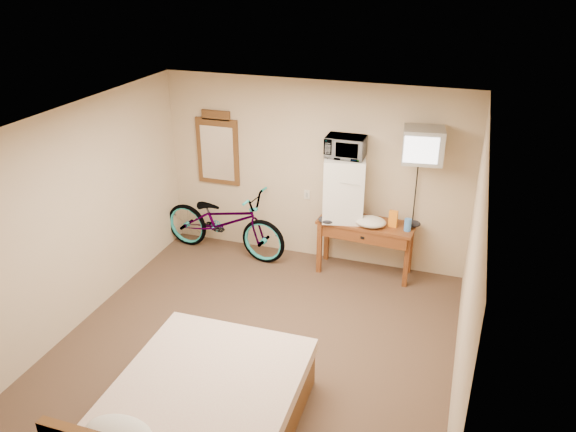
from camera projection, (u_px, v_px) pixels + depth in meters
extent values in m
plane|color=#462D23|center=(253.00, 350.00, 6.12)|extent=(4.60, 4.60, 0.00)
plane|color=silver|center=(245.00, 127.00, 5.07)|extent=(4.60, 4.60, 0.00)
cube|color=#CEB692|center=(313.00, 173.00, 7.57)|extent=(4.20, 0.04, 2.50)
cube|color=#CEB692|center=(115.00, 409.00, 3.61)|extent=(4.20, 0.04, 2.50)
cube|color=#CEB692|center=(73.00, 220.00, 6.20)|extent=(0.04, 4.60, 2.50)
cube|color=#CEB692|center=(468.00, 284.00, 4.99)|extent=(0.04, 4.60, 2.50)
cube|color=beige|center=(307.00, 195.00, 7.73)|extent=(0.08, 0.01, 0.13)
cube|color=brown|center=(366.00, 223.00, 7.34)|extent=(1.29, 0.57, 0.04)
cube|color=brown|center=(319.00, 249.00, 7.49)|extent=(0.06, 0.06, 0.71)
cube|color=brown|center=(406.00, 262.00, 7.16)|extent=(0.06, 0.06, 0.71)
cube|color=brown|center=(327.00, 236.00, 7.82)|extent=(0.06, 0.06, 0.71)
cube|color=brown|center=(410.00, 249.00, 7.49)|extent=(0.06, 0.06, 0.71)
cube|color=brown|center=(363.00, 237.00, 7.20)|extent=(1.14, 0.12, 0.16)
cube|color=black|center=(362.00, 238.00, 7.18)|extent=(0.05, 0.02, 0.03)
cube|color=white|center=(344.00, 188.00, 7.27)|extent=(0.61, 0.59, 0.85)
cube|color=#9D9E99|center=(340.00, 183.00, 6.98)|extent=(0.52, 0.01, 0.00)
cylinder|color=#9D9E99|center=(325.00, 197.00, 7.13)|extent=(0.02, 0.02, 0.30)
imported|color=white|center=(346.00, 147.00, 7.03)|extent=(0.49, 0.33, 0.27)
cube|color=orange|center=(393.00, 219.00, 7.16)|extent=(0.11, 0.07, 0.22)
cylinder|color=#4286E1|center=(408.00, 225.00, 7.06)|extent=(0.09, 0.09, 0.16)
ellipsoid|color=beige|center=(370.00, 222.00, 7.19)|extent=(0.40, 0.31, 0.12)
ellipsoid|color=black|center=(327.00, 220.00, 7.29)|extent=(0.23, 0.17, 0.09)
ellipsoid|color=black|center=(414.00, 224.00, 7.19)|extent=(0.18, 0.15, 0.08)
cube|color=black|center=(425.00, 147.00, 6.94)|extent=(0.14, 0.02, 0.14)
cylinder|color=black|center=(424.00, 148.00, 6.90)|extent=(0.05, 0.30, 0.05)
cube|color=#9D9E99|center=(423.00, 145.00, 6.67)|extent=(0.52, 0.45, 0.42)
cube|color=white|center=(421.00, 150.00, 6.49)|extent=(0.40, 0.06, 0.32)
cube|color=black|center=(425.00, 140.00, 6.84)|extent=(0.30, 0.05, 0.26)
cube|color=brown|center=(218.00, 152.00, 7.89)|extent=(0.63, 0.04, 0.95)
cube|color=brown|center=(216.00, 115.00, 7.67)|extent=(0.42, 0.04, 0.13)
cube|color=white|center=(217.00, 153.00, 7.88)|extent=(0.49, 0.01, 0.78)
imported|color=black|center=(224.00, 221.00, 7.93)|extent=(1.96, 0.86, 1.00)
cube|color=brown|center=(202.00, 422.00, 4.90)|extent=(1.55, 2.05, 0.40)
cube|color=beige|center=(200.00, 400.00, 4.80)|extent=(1.59, 2.09, 0.14)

